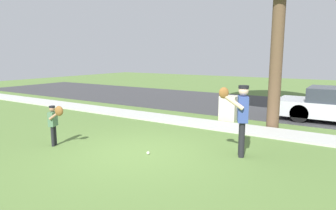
{
  "coord_description": "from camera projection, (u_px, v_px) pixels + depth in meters",
  "views": [
    {
      "loc": [
        4.35,
        -5.59,
        2.37
      ],
      "look_at": [
        -0.06,
        1.36,
        1.0
      ],
      "focal_mm": 31.78,
      "sensor_mm": 36.0,
      "label": 1
    }
  ],
  "objects": [
    {
      "name": "ground_plane",
      "position": [
        203.0,
        125.0,
        10.26
      ],
      "size": [
        48.0,
        48.0,
        0.0
      ],
      "primitive_type": "plane",
      "color": "#567538"
    },
    {
      "name": "sidewalk_strip",
      "position": [
        204.0,
        124.0,
        10.34
      ],
      "size": [
        36.0,
        1.2,
        0.06
      ],
      "primitive_type": "cube",
      "color": "#B2B2AD",
      "rests_on": "ground"
    },
    {
      "name": "road_surface",
      "position": [
        249.0,
        105.0,
        14.51
      ],
      "size": [
        36.0,
        6.8,
        0.02
      ],
      "primitive_type": "cube",
      "color": "#38383A",
      "rests_on": "ground"
    },
    {
      "name": "person_adult",
      "position": [
        241.0,
        113.0,
        6.92
      ],
      "size": [
        0.63,
        0.79,
        1.69
      ],
      "rotation": [
        0.0,
        0.0,
        -2.75
      ],
      "color": "black",
      "rests_on": "ground"
    },
    {
      "name": "person_child",
      "position": [
        54.0,
        119.0,
        7.76
      ],
      "size": [
        0.57,
        0.36,
        1.11
      ],
      "rotation": [
        0.0,
        0.0,
        0.39
      ],
      "color": "black",
      "rests_on": "ground"
    },
    {
      "name": "baseball",
      "position": [
        148.0,
        153.0,
        7.21
      ],
      "size": [
        0.07,
        0.07,
        0.07
      ],
      "primitive_type": "sphere",
      "color": "white",
      "rests_on": "ground"
    },
    {
      "name": "utility_cabinet",
      "position": [
        229.0,
        108.0,
        11.04
      ],
      "size": [
        0.61,
        0.62,
        0.9
      ],
      "primitive_type": "cube",
      "color": "beige",
      "rests_on": "ground"
    }
  ]
}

